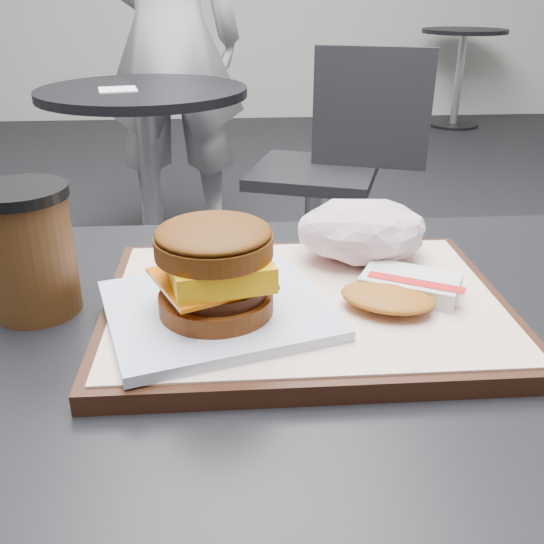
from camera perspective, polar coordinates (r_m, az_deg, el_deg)
The scene contains 11 objects.
customer_table at distance 0.67m, azimuth 3.05°, elevation -20.01°, with size 0.80×0.60×0.77m.
serving_tray at distance 0.58m, azimuth 3.12°, elevation -3.23°, with size 0.38×0.28×0.02m.
breakfast_sandwich at distance 0.52m, azimuth -5.30°, elevation -0.63°, with size 0.23×0.22×0.09m.
hash_brown at distance 0.58m, azimuth 11.98°, elevation -1.65°, with size 0.13×0.12×0.02m.
crumpled_wrapper at distance 0.66m, azimuth 8.52°, elevation 3.84°, with size 0.14×0.11×0.06m, color silver, non-canonical shape.
coffee_cup at distance 0.61m, azimuth -21.90°, elevation 1.98°, with size 0.09×0.09×0.13m.
neighbor_table at distance 2.19m, azimuth -11.63°, elevation 11.47°, with size 0.70×0.70×0.75m.
napkin at distance 2.12m, azimuth -14.31°, elevation 16.31°, with size 0.12×0.12×0.00m, color white.
neighbor_chair at distance 2.16m, azimuth 5.83°, elevation 10.56°, with size 0.65×0.53×0.88m.
patron at distance 2.77m, azimuth -9.74°, elevation 20.90°, with size 0.63×0.41×1.72m, color silver.
bg_table_far at distance 5.33m, azimuth 17.43°, elevation 18.96°, with size 0.66×0.66×0.75m.
Camera 1 is at (-0.07, -0.46, 1.06)m, focal length 40.00 mm.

